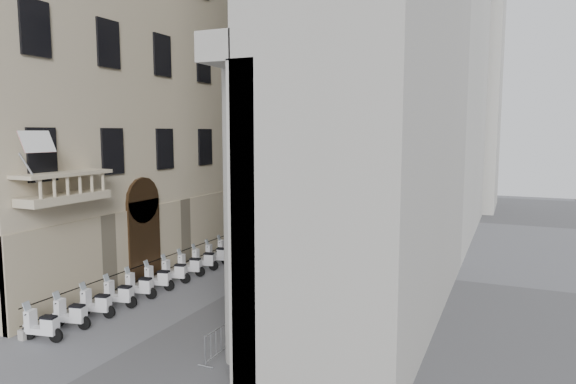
{
  "coord_description": "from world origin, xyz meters",
  "views": [
    {
      "loc": [
        12.62,
        -9.0,
        7.92
      ],
      "look_at": [
        0.83,
        17.62,
        4.5
      ],
      "focal_mm": 32.0,
      "sensor_mm": 36.0,
      "label": 1
    }
  ],
  "objects_px": {
    "security_tent": "(269,208)",
    "pedestrian_a": "(335,220)",
    "info_kiosk": "(240,237)",
    "street_lamp": "(275,166)",
    "pedestrian_b": "(356,227)",
    "scooter_0": "(43,341)"
  },
  "relations": [
    {
      "from": "security_tent",
      "to": "pedestrian_a",
      "type": "relative_size",
      "value": 2.23
    },
    {
      "from": "security_tent",
      "to": "info_kiosk",
      "type": "height_order",
      "value": "security_tent"
    },
    {
      "from": "street_lamp",
      "to": "info_kiosk",
      "type": "distance_m",
      "value": 5.53
    },
    {
      "from": "pedestrian_a",
      "to": "pedestrian_b",
      "type": "relative_size",
      "value": 0.93
    },
    {
      "from": "street_lamp",
      "to": "pedestrian_a",
      "type": "bearing_deg",
      "value": 87.89
    },
    {
      "from": "street_lamp",
      "to": "pedestrian_a",
      "type": "height_order",
      "value": "street_lamp"
    },
    {
      "from": "info_kiosk",
      "to": "pedestrian_a",
      "type": "height_order",
      "value": "info_kiosk"
    },
    {
      "from": "pedestrian_a",
      "to": "scooter_0",
      "type": "bearing_deg",
      "value": 88.8
    },
    {
      "from": "security_tent",
      "to": "pedestrian_a",
      "type": "xyz_separation_m",
      "value": [
        3.12,
        5.86,
        -1.63
      ]
    },
    {
      "from": "scooter_0",
      "to": "street_lamp",
      "type": "distance_m",
      "value": 19.98
    },
    {
      "from": "scooter_0",
      "to": "security_tent",
      "type": "relative_size",
      "value": 0.42
    },
    {
      "from": "street_lamp",
      "to": "info_kiosk",
      "type": "height_order",
      "value": "street_lamp"
    },
    {
      "from": "info_kiosk",
      "to": "scooter_0",
      "type": "bearing_deg",
      "value": -98.36
    },
    {
      "from": "pedestrian_a",
      "to": "pedestrian_b",
      "type": "xyz_separation_m",
      "value": [
        2.48,
        -2.4,
        0.06
      ]
    },
    {
      "from": "pedestrian_a",
      "to": "street_lamp",
      "type": "bearing_deg",
      "value": 75.58
    },
    {
      "from": "pedestrian_b",
      "to": "scooter_0",
      "type": "bearing_deg",
      "value": 83.7
    },
    {
      "from": "scooter_0",
      "to": "info_kiosk",
      "type": "relative_size",
      "value": 0.93
    },
    {
      "from": "street_lamp",
      "to": "info_kiosk",
      "type": "bearing_deg",
      "value": -100.21
    },
    {
      "from": "scooter_0",
      "to": "security_tent",
      "type": "distance_m",
      "value": 19.94
    },
    {
      "from": "info_kiosk",
      "to": "pedestrian_a",
      "type": "bearing_deg",
      "value": 56.91
    },
    {
      "from": "scooter_0",
      "to": "street_lamp",
      "type": "height_order",
      "value": "street_lamp"
    },
    {
      "from": "security_tent",
      "to": "info_kiosk",
      "type": "bearing_deg",
      "value": -100.62
    }
  ]
}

